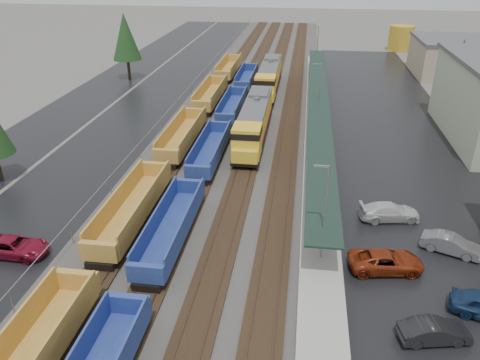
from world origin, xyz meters
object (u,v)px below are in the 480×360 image
object	(u,v)px
well_string_blue	(194,183)
parked_car_west_c	(15,247)
parked_car_east_a	(434,332)
parked_car_east_b	(386,261)
well_string_yellow	(162,166)
parked_car_east_e	(451,244)
parked_car_east_c	(390,212)
locomotive_trail	(269,78)
storage_tank	(401,38)
locomotive_lead	(254,122)

from	to	relation	value
well_string_blue	parked_car_west_c	distance (m)	15.89
parked_car_east_a	parked_car_east_b	xyz separation A→B (m)	(-1.87, 6.54, 0.04)
parked_car_east_a	well_string_yellow	bearing A→B (deg)	37.23
well_string_blue	parked_car_east_e	world-z (taller)	well_string_blue
parked_car_west_c	parked_car_east_e	size ratio (longest dim) A/B	1.18
parked_car_east_b	parked_car_east_c	bearing A→B (deg)	-18.16
locomotive_trail	storage_tank	size ratio (longest dim) A/B	3.64
locomotive_lead	well_string_yellow	world-z (taller)	locomotive_lead
parked_car_west_c	locomotive_lead	bearing A→B (deg)	-29.48
storage_tank	parked_car_east_c	world-z (taller)	storage_tank
storage_tank	parked_car_east_b	distance (m)	83.26
storage_tank	parked_car_west_c	xyz separation A→B (m)	(-41.22, -84.00, -1.96)
parked_car_west_c	parked_car_east_c	bearing A→B (deg)	-70.99
parked_car_west_c	parked_car_east_b	world-z (taller)	parked_car_east_b
locomotive_trail	parked_car_east_c	distance (m)	39.68
well_string_yellow	storage_tank	bearing A→B (deg)	63.94
parked_car_east_b	locomotive_lead	bearing A→B (deg)	19.03
well_string_blue	parked_car_east_b	bearing A→B (deg)	-30.25
well_string_blue	parked_car_east_a	world-z (taller)	well_string_blue
storage_tank	parked_car_east_a	xyz separation A→B (m)	(-12.12, -88.60, -1.97)
well_string_blue	parked_car_east_c	bearing A→B (deg)	-7.27
locomotive_lead	parked_car_east_e	distance (m)	26.94
locomotive_trail	parked_car_east_a	size ratio (longest dim) A/B	4.62
well_string_yellow	locomotive_lead	bearing A→B (deg)	54.33
well_string_blue	parked_car_east_a	distance (m)	24.02
locomotive_trail	parked_car_east_b	world-z (taller)	locomotive_trail
locomotive_lead	parked_car_west_c	xyz separation A→B (m)	(-15.14, -25.44, -1.64)
parked_car_west_c	storage_tank	bearing A→B (deg)	-24.87
locomotive_lead	storage_tank	world-z (taller)	storage_tank
well_string_yellow	storage_tank	size ratio (longest dim) A/B	18.56
well_string_blue	parked_car_east_c	distance (m)	17.51
well_string_blue	parked_car_west_c	xyz separation A→B (m)	(-11.14, -11.33, -0.44)
locomotive_lead	parked_car_east_e	bearing A→B (deg)	-50.09
parked_car_east_a	parked_car_east_c	size ratio (longest dim) A/B	0.83
well_string_yellow	parked_car_east_c	distance (m)	21.99
well_string_yellow	storage_tank	xyz separation A→B (m)	(34.09, 69.70, 1.44)
locomotive_lead	parked_car_east_a	xyz separation A→B (m)	(13.97, -30.04, -1.65)
parked_car_east_a	parked_car_east_e	world-z (taller)	parked_car_east_e
parked_car_west_c	parked_car_east_c	world-z (taller)	parked_car_east_c
locomotive_lead	parked_car_east_a	bearing A→B (deg)	-65.06
locomotive_lead	parked_car_east_b	xyz separation A→B (m)	(12.10, -23.50, -1.61)
well_string_yellow	parked_car_east_b	distance (m)	23.60
locomotive_trail	parked_car_east_b	distance (m)	46.15
well_string_blue	storage_tank	size ratio (longest dim) A/B	17.14
well_string_yellow	parked_car_east_b	world-z (taller)	well_string_yellow
locomotive_trail	storage_tank	distance (m)	45.73
parked_car_east_b	parked_car_east_a	bearing A→B (deg)	-172.30
parked_car_east_b	well_string_blue	bearing A→B (deg)	51.53
parked_car_east_a	parked_car_east_b	size ratio (longest dim) A/B	0.79
storage_tank	well_string_yellow	bearing A→B (deg)	-116.06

